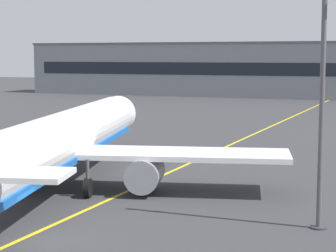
% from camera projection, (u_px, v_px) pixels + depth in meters
% --- Properties ---
extents(ground_plane, '(400.00, 400.00, 0.00)m').
position_uv_depth(ground_plane, '(38.00, 240.00, 32.03)').
color(ground_plane, '#353538').
extents(taxiway_centreline, '(5.41, 179.94, 0.01)m').
position_uv_depth(taxiway_centreline, '(210.00, 154.00, 59.86)').
color(taxiway_centreline, yellow).
rests_on(taxiway_centreline, ground).
extents(airliner_foreground, '(32.22, 40.98, 11.65)m').
position_uv_depth(airliner_foreground, '(57.00, 143.00, 43.29)').
color(airliner_foreground, white).
rests_on(airliner_foreground, ground).
extents(apron_lamp_post, '(2.24, 0.90, 13.02)m').
position_uv_depth(apron_lamp_post, '(322.00, 104.00, 33.43)').
color(apron_lamp_post, '#515156').
rests_on(apron_lamp_post, ground).
extents(safety_cone_by_nose_gear, '(0.44, 0.44, 0.55)m').
position_uv_depth(safety_cone_by_nose_gear, '(157.00, 153.00, 59.02)').
color(safety_cone_by_nose_gear, orange).
rests_on(safety_cone_by_nose_gear, ground).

